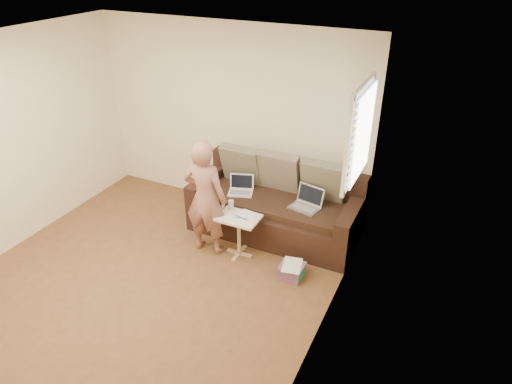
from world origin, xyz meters
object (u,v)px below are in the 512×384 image
drinking_glass (231,205)px  side_table (239,236)px  striped_box (292,271)px  sofa (275,205)px  person (205,198)px  laptop_silver (304,209)px  laptop_white (240,194)px

drinking_glass → side_table: bearing=-35.9°
side_table → striped_box: (0.76, -0.13, -0.19)m
sofa → person: person is taller
laptop_silver → sofa: bearing=-179.0°
laptop_white → person: 0.69m
laptop_silver → laptop_white: 0.90m
person → side_table: person is taller
side_table → laptop_silver: bearing=41.9°
sofa → laptop_white: sofa is taller
laptop_silver → drinking_glass: size_ratio=3.03×
person → drinking_glass: (0.24, 0.20, -0.14)m
sofa → person: (-0.61, -0.73, 0.32)m
side_table → striped_box: size_ratio=2.02×
laptop_white → drinking_glass: bearing=-96.4°
sofa → laptop_silver: size_ratio=6.04×
laptop_white → side_table: 0.67m
laptop_white → drinking_glass: size_ratio=2.65×
side_table → striped_box: bearing=-9.6°
person → laptop_white: bearing=-106.8°
side_table → person: bearing=-169.3°
striped_box → person: bearing=177.5°
laptop_white → striped_box: 1.31m
sofa → drinking_glass: bearing=-124.7°
sofa → side_table: 0.70m
sofa → person: bearing=-129.9°
person → striped_box: 1.34m
person → drinking_glass: size_ratio=12.49×
sofa → side_table: size_ratio=3.99×
side_table → drinking_glass: bearing=144.1°
person → side_table: size_ratio=2.72×
laptop_silver → striped_box: (0.13, -0.69, -0.43)m
side_table → drinking_glass: 0.39m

